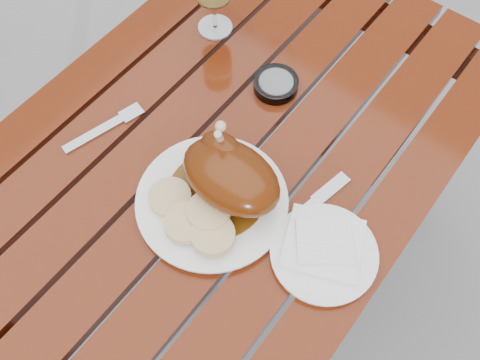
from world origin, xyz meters
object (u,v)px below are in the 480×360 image
object	(u,v)px
table	(234,215)
side_plate	(324,254)
dinner_plate	(212,202)
ashtray	(276,84)

from	to	relation	value
table	side_plate	size ratio (longest dim) A/B	6.19
dinner_plate	ashtray	xyz separation A→B (m)	(-0.07, 0.30, 0.00)
side_plate	ashtray	size ratio (longest dim) A/B	2.00
table	dinner_plate	bearing A→B (deg)	-65.04
dinner_plate	side_plate	world-z (taller)	dinner_plate
ashtray	side_plate	bearing A→B (deg)	-41.32
side_plate	ashtray	bearing A→B (deg)	138.68
dinner_plate	ashtray	world-z (taller)	ashtray
side_plate	ashtray	world-z (taller)	ashtray
side_plate	table	bearing A→B (deg)	160.65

